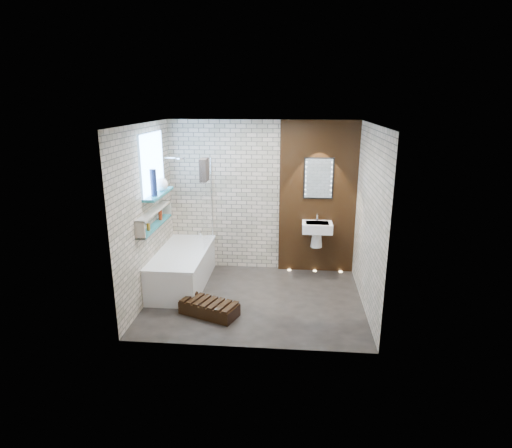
# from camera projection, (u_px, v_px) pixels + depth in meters

# --- Properties ---
(ground) EXTENTS (3.20, 3.20, 0.00)m
(ground) POSITION_uv_depth(u_px,v_px,m) (255.00, 299.00, 6.48)
(ground) COLOR black
(ground) RESTS_ON ground
(room_shell) EXTENTS (3.24, 3.20, 2.60)m
(room_shell) POSITION_uv_depth(u_px,v_px,m) (255.00, 217.00, 6.11)
(room_shell) COLOR gray
(room_shell) RESTS_ON ground
(walnut_panel) EXTENTS (1.30, 0.06, 2.60)m
(walnut_panel) POSITION_uv_depth(u_px,v_px,m) (318.00, 198.00, 7.24)
(walnut_panel) COLOR black
(walnut_panel) RESTS_ON ground
(clerestory_window) EXTENTS (0.18, 1.00, 0.94)m
(clerestory_window) POSITION_uv_depth(u_px,v_px,m) (153.00, 170.00, 6.41)
(clerestory_window) COLOR #7FADE0
(clerestory_window) RESTS_ON room_shell
(display_niche) EXTENTS (0.14, 1.30, 0.26)m
(display_niche) POSITION_uv_depth(u_px,v_px,m) (155.00, 218.00, 6.42)
(display_niche) COLOR teal
(display_niche) RESTS_ON room_shell
(bathtub) EXTENTS (0.79, 1.74, 0.70)m
(bathtub) POSITION_uv_depth(u_px,v_px,m) (183.00, 268.00, 6.93)
(bathtub) COLOR white
(bathtub) RESTS_ON ground
(bath_screen) EXTENTS (0.01, 0.78, 1.40)m
(bath_screen) POSITION_uv_depth(u_px,v_px,m) (208.00, 203.00, 7.04)
(bath_screen) COLOR white
(bath_screen) RESTS_ON bathtub
(towel) EXTENTS (0.11, 0.27, 0.36)m
(towel) POSITION_uv_depth(u_px,v_px,m) (204.00, 170.00, 6.71)
(towel) COLOR black
(towel) RESTS_ON bath_screen
(shower_head) EXTENTS (0.18, 0.18, 0.02)m
(shower_head) POSITION_uv_depth(u_px,v_px,m) (181.00, 158.00, 6.93)
(shower_head) COLOR silver
(shower_head) RESTS_ON room_shell
(washbasin) EXTENTS (0.50, 0.36, 0.58)m
(washbasin) POSITION_uv_depth(u_px,v_px,m) (317.00, 231.00, 7.20)
(washbasin) COLOR white
(washbasin) RESTS_ON walnut_panel
(led_mirror) EXTENTS (0.50, 0.02, 0.70)m
(led_mirror) POSITION_uv_depth(u_px,v_px,m) (319.00, 178.00, 7.11)
(led_mirror) COLOR black
(led_mirror) RESTS_ON walnut_panel
(walnut_step) EXTENTS (0.88, 0.63, 0.18)m
(walnut_step) POSITION_uv_depth(u_px,v_px,m) (209.00, 309.00, 6.00)
(walnut_step) COLOR black
(walnut_step) RESTS_ON ground
(niche_bottles) EXTENTS (0.06, 0.62, 0.15)m
(niche_bottles) POSITION_uv_depth(u_px,v_px,m) (156.00, 219.00, 6.50)
(niche_bottles) COLOR maroon
(niche_bottles) RESTS_ON display_niche
(sill_vases) EXTENTS (0.20, 0.51, 0.40)m
(sill_vases) POSITION_uv_depth(u_px,v_px,m) (159.00, 184.00, 6.50)
(sill_vases) COLOR white
(sill_vases) RESTS_ON clerestory_window
(floor_uplights) EXTENTS (0.96, 0.06, 0.01)m
(floor_uplights) POSITION_uv_depth(u_px,v_px,m) (315.00, 271.00, 7.54)
(floor_uplights) COLOR #FFD899
(floor_uplights) RESTS_ON ground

